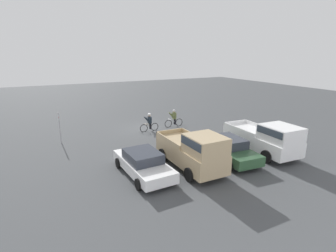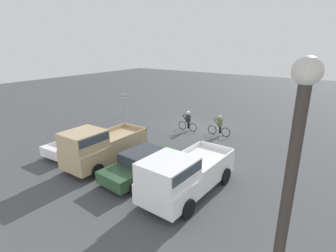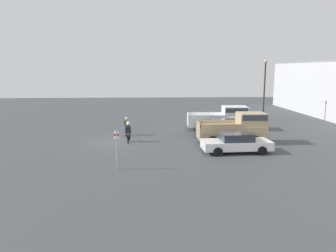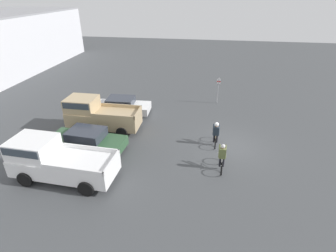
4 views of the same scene
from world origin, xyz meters
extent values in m
plane|color=#424447|center=(0.00, 0.00, 0.00)|extent=(80.00, 80.00, 0.00)
cube|color=white|center=(-4.70, 8.88, 0.83)|extent=(2.33, 5.58, 0.91)
cube|color=white|center=(-4.62, 10.52, 1.75)|extent=(2.01, 2.28, 0.94)
cube|color=#333D47|center=(-4.62, 10.52, 1.95)|extent=(2.06, 2.11, 0.41)
cube|color=white|center=(-5.75, 7.83, 1.40)|extent=(0.24, 3.29, 0.25)
cube|color=white|center=(-3.76, 7.73, 1.40)|extent=(0.24, 3.29, 0.25)
cube|color=white|center=(-4.83, 6.17, 1.40)|extent=(2.07, 0.18, 0.25)
cylinder|color=black|center=(-5.65, 10.63, 0.41)|extent=(0.26, 0.83, 0.83)
cylinder|color=black|center=(-3.59, 10.53, 0.41)|extent=(0.26, 0.83, 0.83)
cylinder|color=black|center=(-5.82, 7.23, 0.41)|extent=(0.26, 0.83, 0.83)
cylinder|color=black|center=(-3.75, 7.13, 0.41)|extent=(0.26, 0.83, 0.83)
cube|color=#2D5133|center=(-1.90, 8.90, 0.58)|extent=(2.18, 4.89, 0.59)
cube|color=#2D333D|center=(-1.90, 8.90, 1.14)|extent=(1.79, 2.27, 0.55)
cylinder|color=black|center=(-2.68, 10.49, 0.34)|extent=(0.23, 0.68, 0.67)
cylinder|color=black|center=(-0.88, 10.34, 0.34)|extent=(0.23, 0.68, 0.67)
cylinder|color=black|center=(-2.93, 7.45, 0.34)|extent=(0.23, 0.68, 0.67)
cylinder|color=black|center=(-1.13, 7.31, 0.34)|extent=(0.23, 0.68, 0.67)
cube|color=tan|center=(0.90, 8.86, 0.87)|extent=(1.96, 5.12, 1.04)
cube|color=tan|center=(0.90, 10.40, 1.87)|extent=(1.80, 2.05, 0.96)
cube|color=#333D47|center=(0.90, 10.40, 2.08)|extent=(1.86, 1.89, 0.42)
cube|color=tan|center=(-0.04, 7.84, 1.52)|extent=(0.09, 3.07, 0.25)
cube|color=tan|center=(1.83, 7.84, 1.52)|extent=(0.09, 3.07, 0.25)
cube|color=tan|center=(0.89, 6.35, 1.52)|extent=(1.95, 0.08, 0.25)
cylinder|color=black|center=(-0.07, 10.45, 0.39)|extent=(0.22, 0.78, 0.78)
cylinder|color=black|center=(1.88, 10.45, 0.39)|extent=(0.22, 0.78, 0.78)
cylinder|color=black|center=(-0.08, 7.28, 0.39)|extent=(0.22, 0.78, 0.78)
cylinder|color=black|center=(1.87, 7.28, 0.39)|extent=(0.22, 0.78, 0.78)
cube|color=white|center=(3.70, 8.54, 0.55)|extent=(2.03, 4.72, 0.57)
cube|color=#2D333D|center=(3.70, 8.54, 1.10)|extent=(1.74, 2.16, 0.53)
cylinder|color=black|center=(2.72, 9.99, 0.30)|extent=(0.20, 0.62, 0.61)
cylinder|color=black|center=(4.56, 10.07, 0.30)|extent=(0.20, 0.62, 0.61)
cylinder|color=black|center=(2.83, 7.02, 0.30)|extent=(0.20, 0.62, 0.61)
cylinder|color=black|center=(4.68, 7.09, 0.30)|extent=(0.20, 0.62, 0.61)
torus|color=black|center=(0.57, 0.96, 0.32)|extent=(0.70, 0.05, 0.70)
torus|color=black|center=(-0.43, 0.96, 0.32)|extent=(0.70, 0.05, 0.70)
cylinder|color=tan|center=(0.07, 0.96, 0.49)|extent=(0.52, 0.04, 0.37)
cylinder|color=tan|center=(0.07, 0.96, 0.69)|extent=(0.55, 0.04, 0.04)
cylinder|color=tan|center=(-0.10, 0.96, 0.49)|extent=(0.04, 0.04, 0.34)
cylinder|color=tan|center=(0.45, 0.96, 0.71)|extent=(0.03, 0.46, 0.02)
cylinder|color=black|center=(-0.03, 1.05, 0.45)|extent=(0.12, 0.12, 0.52)
cylinder|color=black|center=(-0.03, 0.87, 0.45)|extent=(0.12, 0.12, 0.52)
cube|color=#1E2833|center=(0.02, 0.96, 1.00)|extent=(0.24, 0.36, 0.57)
cylinder|color=#1E2833|center=(0.22, 1.13, 1.00)|extent=(0.50, 0.09, 0.63)
cylinder|color=#1E2833|center=(0.22, 0.79, 1.00)|extent=(0.50, 0.09, 0.63)
sphere|color=tan|center=(0.05, 0.96, 1.41)|extent=(0.25, 0.25, 0.25)
sphere|color=silver|center=(0.05, 0.96, 1.47)|extent=(0.28, 0.28, 0.28)
torus|color=black|center=(-1.96, 0.62, 0.33)|extent=(0.72, 0.05, 0.72)
torus|color=black|center=(-3.07, 0.62, 0.33)|extent=(0.72, 0.05, 0.72)
cylinder|color=white|center=(-2.51, 0.62, 0.51)|extent=(0.58, 0.04, 0.38)
cylinder|color=white|center=(-2.51, 0.62, 0.71)|extent=(0.61, 0.04, 0.04)
cylinder|color=white|center=(-2.71, 0.62, 0.51)|extent=(0.04, 0.04, 0.35)
cylinder|color=white|center=(-2.09, 0.62, 0.73)|extent=(0.03, 0.46, 0.02)
cylinder|color=black|center=(-2.62, 0.71, 0.47)|extent=(0.12, 0.12, 0.53)
cylinder|color=black|center=(-2.63, 0.53, 0.47)|extent=(0.12, 0.12, 0.53)
cube|color=#5B6638|center=(-2.57, 0.62, 1.03)|extent=(0.24, 0.36, 0.60)
cylinder|color=#5B6638|center=(-2.34, 0.79, 1.03)|extent=(0.55, 0.09, 0.65)
cylinder|color=#5B6638|center=(-2.35, 0.45, 1.03)|extent=(0.55, 0.09, 0.65)
sphere|color=tan|center=(-2.54, 0.62, 1.43)|extent=(0.20, 0.20, 0.20)
sphere|color=silver|center=(-2.54, 0.62, 1.49)|extent=(0.22, 0.22, 0.22)
cylinder|color=#9E9EA3|center=(7.18, 0.81, 1.16)|extent=(0.06, 0.06, 2.33)
cube|color=white|center=(7.18, 0.81, 2.00)|extent=(0.06, 0.30, 0.45)
cube|color=red|center=(7.18, 0.81, 2.00)|extent=(0.06, 0.30, 0.10)
sphere|color=#B2B2A8|center=(-9.69, 14.96, 6.44)|extent=(0.36, 0.36, 0.36)
camera|label=1|loc=(8.56, 21.01, 6.48)|focal=28.00mm
camera|label=2|loc=(-10.12, 18.49, 6.75)|focal=28.00mm
camera|label=3|loc=(25.22, 2.81, 5.66)|focal=35.00mm
camera|label=4|loc=(-14.98, 1.68, 9.11)|focal=28.00mm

